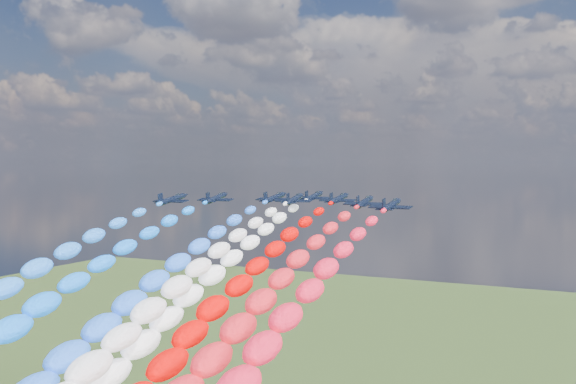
% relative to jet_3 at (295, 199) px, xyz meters
% --- Properties ---
extents(jet_0, '(10.45, 13.76, 4.86)m').
position_rel_jet_3_xyz_m(jet_0, '(-27.88, -14.80, 0.00)').
color(jet_0, black).
extents(jet_1, '(10.29, 13.65, 4.86)m').
position_rel_jet_3_xyz_m(jet_1, '(-20.81, -4.75, 0.00)').
color(jet_1, black).
extents(trail_1, '(6.06, 108.49, 42.12)m').
position_rel_jet_3_xyz_m(trail_1, '(-20.81, -61.34, -18.90)').
color(trail_1, blue).
extents(jet_2, '(10.42, 13.74, 4.86)m').
position_rel_jet_3_xyz_m(jet_2, '(-7.71, 3.54, 0.00)').
color(jet_2, black).
extents(trail_2, '(6.06, 108.49, 42.12)m').
position_rel_jet_3_xyz_m(trail_2, '(-7.71, -53.05, -18.90)').
color(trail_2, blue).
extents(jet_3, '(10.47, 13.77, 4.86)m').
position_rel_jet_3_xyz_m(jet_3, '(0.00, 0.00, 0.00)').
color(jet_3, black).
extents(trail_3, '(6.06, 108.49, 42.12)m').
position_rel_jet_3_xyz_m(trail_3, '(-0.00, -56.59, -18.90)').
color(trail_3, white).
extents(jet_4, '(9.91, 13.38, 4.86)m').
position_rel_jet_3_xyz_m(jet_4, '(-0.96, 14.38, 0.00)').
color(jet_4, black).
extents(trail_4, '(6.06, 108.49, 42.12)m').
position_rel_jet_3_xyz_m(trail_4, '(-0.96, -42.20, -18.90)').
color(trail_4, white).
extents(jet_5, '(10.23, 13.61, 4.86)m').
position_rel_jet_3_xyz_m(jet_5, '(9.66, 6.47, 0.00)').
color(jet_5, black).
extents(trail_5, '(6.06, 108.49, 42.12)m').
position_rel_jet_3_xyz_m(trail_5, '(9.66, -50.12, -18.90)').
color(trail_5, '#E00302').
extents(jet_6, '(9.64, 13.19, 4.86)m').
position_rel_jet_3_xyz_m(jet_6, '(20.64, -4.45, 0.00)').
color(jet_6, black).
extents(trail_6, '(6.06, 108.49, 42.12)m').
position_rel_jet_3_xyz_m(trail_6, '(20.64, -61.04, -18.90)').
color(trail_6, red).
extents(jet_7, '(10.11, 13.52, 4.86)m').
position_rel_jet_3_xyz_m(jet_7, '(29.96, -13.11, 0.00)').
color(jet_7, black).
extents(trail_7, '(6.06, 108.49, 42.12)m').
position_rel_jet_3_xyz_m(trail_7, '(29.96, -69.70, -18.90)').
color(trail_7, red).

